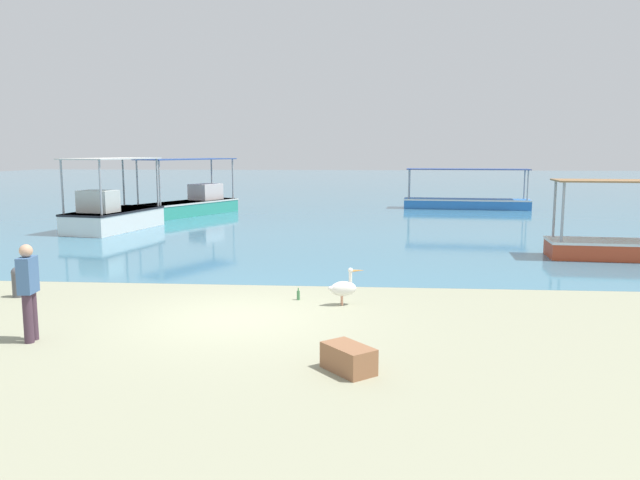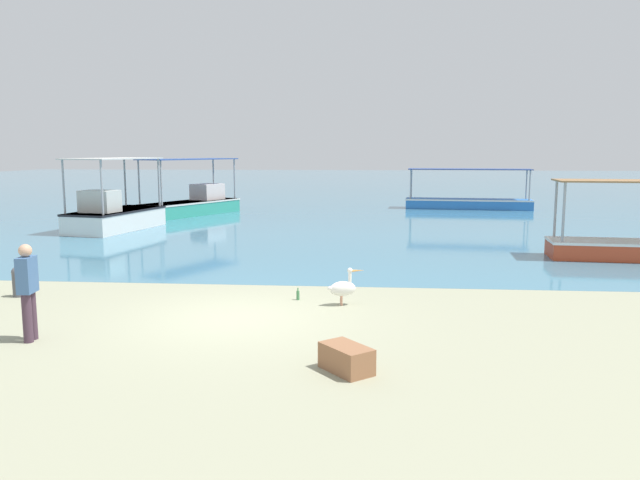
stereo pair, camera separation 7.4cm
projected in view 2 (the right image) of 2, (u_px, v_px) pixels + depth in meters
name	position (u px, v px, depth m)	size (l,w,h in m)	color
ground	(235.00, 318.00, 12.24)	(120.00, 120.00, 0.00)	gray
harbor_water	(345.00, 185.00, 59.59)	(110.00, 90.00, 0.00)	teal
fishing_boat_center	(193.00, 202.00, 31.85)	(4.20, 6.03, 2.85)	teal
fishing_boat_near_left	(468.00, 201.00, 35.03)	(7.05, 2.16, 2.24)	#2B6CBA
fishing_boat_outer	(114.00, 214.00, 25.57)	(2.86, 4.91, 2.95)	silver
pelican	(343.00, 288.00, 13.20)	(0.79, 0.43, 0.80)	#E0997A
mooring_bollard	(18.00, 281.00, 13.97)	(0.25, 0.25, 0.68)	#47474C
fisherman_standing	(28.00, 289.00, 10.64)	(0.26, 0.42, 1.69)	#432E3D
cargo_crate	(346.00, 359.00, 9.24)	(0.82, 0.47, 0.40)	#926040
glass_bottle	(298.00, 295.00, 13.70)	(0.07, 0.07, 0.27)	#3F7F4C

